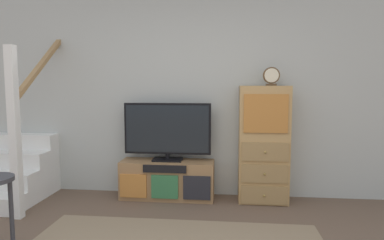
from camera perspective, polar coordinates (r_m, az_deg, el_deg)
The scene contains 6 objects.
back_wall at distance 4.30m, azimuth 0.29°, elevation 5.29°, with size 6.40×0.12×2.70m, color #B2B7B2.
media_console at distance 4.24m, azimuth -4.19°, elevation -10.03°, with size 1.15×0.38×0.47m.
television at distance 4.14m, azimuth -4.19°, elevation -1.74°, with size 1.07×0.22×0.71m.
side_cabinet at distance 4.10m, azimuth 12.03°, elevation -4.08°, with size 0.58×0.38×1.39m.
desk_clock at distance 4.04m, azimuth 13.30°, elevation 7.20°, with size 0.19×0.08×0.22m.
staircase at distance 4.93m, azimuth -27.06°, elevation -6.76°, with size 1.00×1.36×2.20m.
Camera 1 is at (0.43, -1.82, 1.39)m, focal length 31.48 mm.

